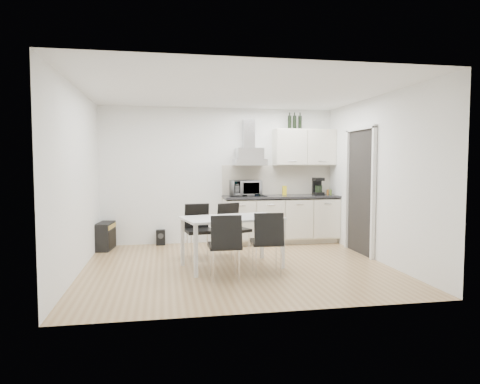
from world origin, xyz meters
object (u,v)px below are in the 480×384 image
(kitchenette, at_px, (282,200))
(chair_far_left, at_px, (199,232))
(dining_table, at_px, (232,222))
(chair_far_right, at_px, (235,231))
(chair_near_left, at_px, (224,246))
(floor_speaker, at_px, (161,237))
(guitar_amp, at_px, (105,236))
(chair_near_right, at_px, (267,243))

(kitchenette, height_order, chair_far_left, kitchenette)
(dining_table, distance_m, chair_far_right, 0.70)
(chair_near_left, distance_m, floor_speaker, 2.71)
(chair_near_left, bearing_deg, floor_speaker, 109.07)
(chair_near_left, bearing_deg, chair_far_right, 75.34)
(dining_table, height_order, chair_far_left, chair_far_left)
(chair_far_right, height_order, floor_speaker, chair_far_right)
(chair_near_left, xyz_separation_m, floor_speaker, (-0.85, 2.55, -0.30))
(chair_near_left, bearing_deg, guitar_amp, 128.99)
(chair_near_left, bearing_deg, kitchenette, 59.07)
(dining_table, relative_size, floor_speaker, 5.52)
(guitar_amp, xyz_separation_m, floor_speaker, (0.97, 0.25, -0.10))
(kitchenette, relative_size, floor_speaker, 8.91)
(dining_table, bearing_deg, chair_far_left, 112.21)
(chair_far_right, relative_size, chair_near_left, 1.00)
(chair_far_left, xyz_separation_m, floor_speaker, (-0.63, 1.29, -0.30))
(dining_table, relative_size, chair_near_right, 1.77)
(guitar_amp, bearing_deg, chair_near_left, -44.25)
(chair_far_left, distance_m, chair_far_right, 0.58)
(chair_near_left, relative_size, chair_near_right, 1.00)
(kitchenette, relative_size, guitar_amp, 4.15)
(guitar_amp, relative_size, floor_speaker, 2.15)
(kitchenette, relative_size, chair_near_right, 2.86)
(guitar_amp, height_order, floor_speaker, guitar_amp)
(chair_far_left, bearing_deg, dining_table, 116.37)
(chair_far_right, height_order, chair_near_right, same)
(dining_table, xyz_separation_m, guitar_amp, (-2.03, 1.67, -0.43))
(dining_table, height_order, chair_near_left, chair_near_left)
(chair_near_right, relative_size, floor_speaker, 3.11)
(dining_table, bearing_deg, chair_near_right, -61.53)
(chair_near_right, bearing_deg, guitar_amp, 142.82)
(chair_far_right, bearing_deg, floor_speaker, -70.61)
(kitchenette, xyz_separation_m, guitar_amp, (-3.29, -0.08, -0.59))
(floor_speaker, bearing_deg, chair_far_right, -46.69)
(dining_table, xyz_separation_m, floor_speaker, (-1.06, 1.92, -0.53))
(dining_table, xyz_separation_m, chair_near_left, (-0.20, -0.63, -0.23))
(chair_far_left, distance_m, chair_near_right, 1.39)
(chair_far_right, bearing_deg, chair_near_right, 79.19)
(chair_near_left, height_order, chair_near_right, same)
(chair_far_right, bearing_deg, guitar_amp, -49.18)
(dining_table, relative_size, chair_far_right, 1.77)
(chair_far_left, bearing_deg, chair_near_right, 119.21)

